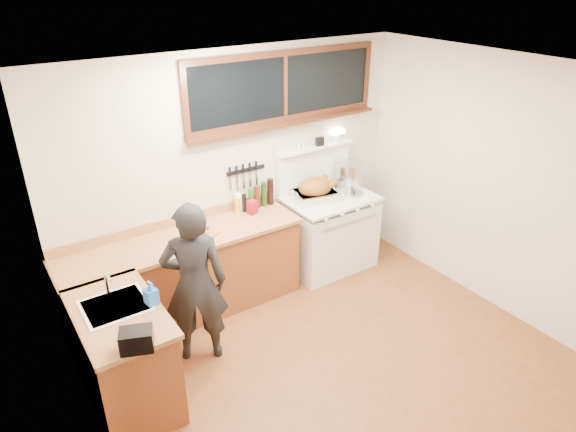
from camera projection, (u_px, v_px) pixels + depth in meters
ground_plane at (335, 363)px, 4.74m from camera, size 4.00×3.50×0.02m
room_shell at (343, 200)px, 4.00m from camera, size 4.10×3.60×2.65m
counter_back at (186, 276)px, 5.22m from camera, size 2.44×0.64×1.00m
counter_left at (124, 357)px, 4.15m from camera, size 0.64×1.09×0.90m
sink_unit at (117, 311)px, 4.05m from camera, size 0.50×0.45×0.37m
vintage_stove at (328, 230)px, 6.08m from camera, size 1.02×0.74×1.58m
back_window at (286, 95)px, 5.40m from camera, size 2.32×0.13×0.77m
left_doorway at (123, 410)px, 2.85m from camera, size 0.02×1.04×2.17m
knife_strip at (245, 171)px, 5.48m from camera, size 0.46×0.03×0.28m
man at (195, 284)px, 4.50m from camera, size 0.68×0.58×1.57m
soap_bottle at (151, 293)px, 4.00m from camera, size 0.11×0.11×0.21m
toaster at (137, 340)px, 3.54m from camera, size 0.27×0.23×0.16m
cutting_board at (198, 232)px, 5.00m from camera, size 0.45×0.40×0.13m
roast_turkey at (315, 190)px, 5.79m from camera, size 0.56×0.46×0.26m
stockpot at (349, 175)px, 6.06m from camera, size 0.34×0.34×0.31m
saucepan at (328, 183)px, 6.08m from camera, size 0.18×0.30×0.13m
pot_lid at (354, 193)px, 5.95m from camera, size 0.29×0.29×0.04m
coffee_tin at (252, 207)px, 5.47m from camera, size 0.12×0.11×0.15m
pitcher at (239, 202)px, 5.53m from camera, size 0.13×0.13×0.19m
bottle_cluster at (258, 197)px, 5.58m from camera, size 0.48×0.07×0.30m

